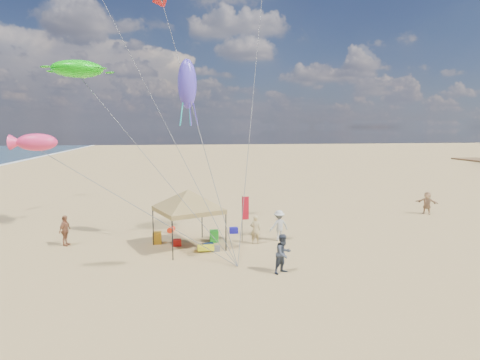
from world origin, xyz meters
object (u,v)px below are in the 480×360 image
Objects in this scene: cooler_blue at (234,230)px; person_near_c at (279,225)px; feather_flag at (245,211)px; canopy_tent at (188,192)px; person_near_a at (255,230)px; chair_yellow at (157,238)px; person_near_b at (283,254)px; person_far_a at (65,231)px; chair_green at (214,236)px; beach_cart at (206,248)px; cooler_red at (177,243)px; person_far_c at (427,203)px.

person_near_c reaches higher than cooler_blue.
canopy_tent is at bearing -166.38° from feather_flag.
feather_flag is at bearing -43.95° from person_near_a.
chair_yellow is 8.47m from person_near_b.
person_near_a is at bearing -80.20° from person_far_a.
chair_green is at bearing -129.19° from cooler_blue.
person_near_c is (3.92, -0.33, 0.58)m from chair_green.
canopy_tent is at bearing 138.74° from beach_cart.
canopy_tent reaches higher than cooler_blue.
canopy_tent reaches higher than chair_green.
chair_yellow is 3.35m from beach_cart.
cooler_blue is 0.77× the size of chair_green.
chair_green is 0.37× the size of person_near_b.
beach_cart is 0.53× the size of person_near_a.
feather_flag is 2.30m from person_near_c.
person_far_c is at bearing 16.07° from cooler_red.
person_far_a is (-8.61, 0.52, 0.55)m from chair_green.
cooler_blue is 3.33m from person_near_c.
person_near_a is at bearing -115.32° from person_far_c.
person_near_c is (2.09, -0.15, -0.94)m from feather_flag.
cooler_red is at bearing -82.44° from person_far_a.
person_near_b is at bearing -43.57° from chair_yellow.
person_near_a is 16.13m from person_far_c.
chair_yellow is (-1.14, 0.62, 0.16)m from cooler_red.
feather_flag is 1.55× the size of person_far_c.
chair_yellow is at bearing -17.20° from person_near_c.
person_near_a reaches higher than beach_cart.
chair_green is 1.00× the size of chair_yellow.
person_near_a is 0.95× the size of person_far_c.
beach_cart is 19.29m from person_far_c.
person_near_c is (5.45, 0.67, -2.31)m from canopy_tent.
chair_yellow is 5.82m from person_near_a.
person_near_a is at bearing -3.69° from cooler_red.
chair_green is 3.97m from person_near_c.
canopy_tent is 3.28m from beach_cart.
person_far_c is at bearing 12.01° from cooler_blue.
person_far_a reaches higher than cooler_blue.
person_far_c is at bearing -153.56° from person_near_a.
feather_flag reaches higher than cooler_red.
beach_cart is at bearing -146.64° from feather_flag.
beach_cart is (-2.05, -3.56, 0.01)m from cooler_blue.
cooler_blue is 16.30m from person_far_c.
person_near_a reaches higher than cooler_red.
chair_green is 0.39× the size of person_far_a.
person_near_b is (0.92, -5.52, -0.93)m from feather_flag.
canopy_tent is 3.17m from cooler_red.
canopy_tent reaches higher than person_near_b.
chair_green is 0.38× the size of person_near_c.
person_near_b reaches higher than person_near_a.
chair_green is at bearing -76.84° from person_far_a.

